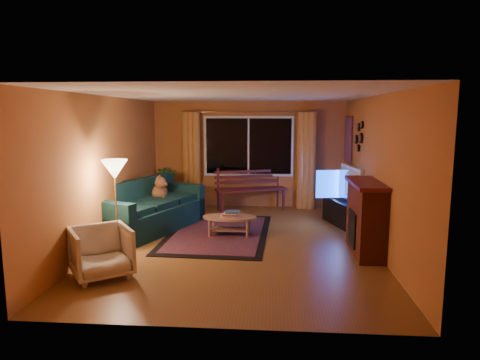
# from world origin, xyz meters

# --- Properties ---
(floor) EXTENTS (4.50, 6.00, 0.02)m
(floor) POSITION_xyz_m (0.00, 0.00, -0.01)
(floor) COLOR brown
(floor) RESTS_ON ground
(ceiling) EXTENTS (4.50, 6.00, 0.02)m
(ceiling) POSITION_xyz_m (0.00, 0.00, 2.51)
(ceiling) COLOR white
(ceiling) RESTS_ON ground
(wall_back) EXTENTS (4.50, 0.02, 2.50)m
(wall_back) POSITION_xyz_m (0.00, 3.01, 1.25)
(wall_back) COLOR #C67236
(wall_back) RESTS_ON ground
(wall_left) EXTENTS (0.02, 6.00, 2.50)m
(wall_left) POSITION_xyz_m (-2.26, 0.00, 1.25)
(wall_left) COLOR #C67236
(wall_left) RESTS_ON ground
(wall_right) EXTENTS (0.02, 6.00, 2.50)m
(wall_right) POSITION_xyz_m (2.26, 0.00, 1.25)
(wall_right) COLOR #C67236
(wall_right) RESTS_ON ground
(window) EXTENTS (2.00, 0.02, 1.30)m
(window) POSITION_xyz_m (0.00, 2.94, 1.45)
(window) COLOR black
(window) RESTS_ON wall_back
(curtain_rod) EXTENTS (3.20, 0.03, 0.03)m
(curtain_rod) POSITION_xyz_m (0.00, 2.90, 2.25)
(curtain_rod) COLOR #BF8C3F
(curtain_rod) RESTS_ON wall_back
(curtain_left) EXTENTS (0.36, 0.36, 2.24)m
(curtain_left) POSITION_xyz_m (-1.35, 2.88, 1.12)
(curtain_left) COLOR orange
(curtain_left) RESTS_ON ground
(curtain_right) EXTENTS (0.36, 0.36, 2.24)m
(curtain_right) POSITION_xyz_m (1.35, 2.88, 1.12)
(curtain_right) COLOR orange
(curtain_right) RESTS_ON ground
(bench) EXTENTS (1.69, 1.02, 0.49)m
(bench) POSITION_xyz_m (0.08, 2.58, 0.24)
(bench) COLOR #4F191C
(bench) RESTS_ON ground
(potted_plant) EXTENTS (0.62, 0.62, 0.93)m
(potted_plant) POSITION_xyz_m (-1.97, 2.75, 0.47)
(potted_plant) COLOR #235B1E
(potted_plant) RESTS_ON ground
(sofa) EXTENTS (1.81, 2.54, 0.94)m
(sofa) POSITION_xyz_m (-1.74, 0.67, 0.47)
(sofa) COLOR #0C292B
(sofa) RESTS_ON ground
(dog) EXTENTS (0.46, 0.51, 0.46)m
(dog) POSITION_xyz_m (-1.69, 1.20, 0.70)
(dog) COLOR #965A36
(dog) RESTS_ON sofa
(armchair) EXTENTS (1.00, 0.99, 0.76)m
(armchair) POSITION_xyz_m (-1.73, -1.70, 0.38)
(armchair) COLOR beige
(armchair) RESTS_ON ground
(floor_lamp) EXTENTS (0.26, 0.26, 1.50)m
(floor_lamp) POSITION_xyz_m (-1.86, -0.73, 0.75)
(floor_lamp) COLOR #BF8C3F
(floor_lamp) RESTS_ON ground
(rug) EXTENTS (1.93, 2.94, 0.02)m
(rug) POSITION_xyz_m (-0.42, 0.55, 0.01)
(rug) COLOR maroon
(rug) RESTS_ON ground
(coffee_table) EXTENTS (1.03, 1.03, 0.36)m
(coffee_table) POSITION_xyz_m (-0.20, 0.43, 0.18)
(coffee_table) COLOR #A27359
(coffee_table) RESTS_ON ground
(tv_console) EXTENTS (0.72, 1.24, 0.49)m
(tv_console) POSITION_xyz_m (2.00, 1.35, 0.25)
(tv_console) COLOR black
(tv_console) RESTS_ON ground
(television) EXTENTS (0.33, 1.21, 0.69)m
(television) POSITION_xyz_m (2.00, 1.35, 0.84)
(television) COLOR black
(television) RESTS_ON tv_console
(fireplace) EXTENTS (0.40, 1.20, 1.10)m
(fireplace) POSITION_xyz_m (2.05, -0.40, 0.55)
(fireplace) COLOR maroon
(fireplace) RESTS_ON ground
(mirror_cluster) EXTENTS (0.06, 0.60, 0.56)m
(mirror_cluster) POSITION_xyz_m (2.21, 1.30, 1.80)
(mirror_cluster) COLOR black
(mirror_cluster) RESTS_ON wall_right
(painting) EXTENTS (0.04, 0.76, 0.96)m
(painting) POSITION_xyz_m (2.22, 2.45, 1.65)
(painting) COLOR #DD4A13
(painting) RESTS_ON wall_right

